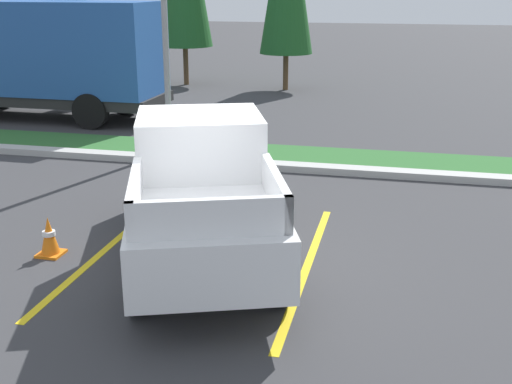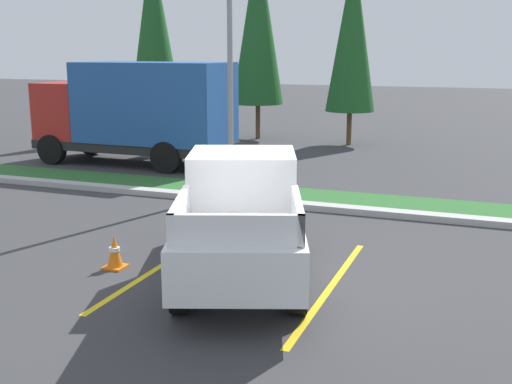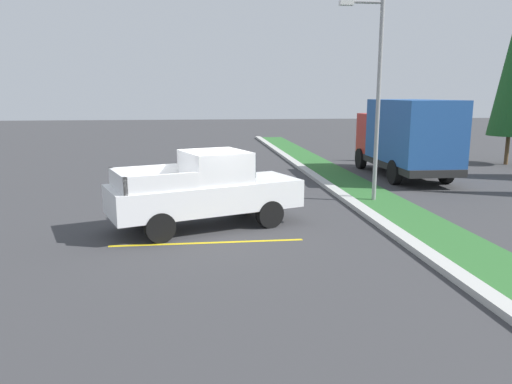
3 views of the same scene
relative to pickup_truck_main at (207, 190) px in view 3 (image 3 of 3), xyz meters
The scene contains 9 objects.
ground_plane 1.05m from the pickup_truck_main, 109.16° to the right, with size 120.00×120.00×0.00m, color #38383A.
parking_line_near 1.85m from the pickup_truck_main, behind, with size 0.12×4.80×0.01m, color yellow.
parking_line_far 1.88m from the pickup_truck_main, ahead, with size 0.12×4.80×0.01m, color yellow.
curb_strip 4.96m from the pickup_truck_main, 90.56° to the left, with size 56.00×0.40×0.15m, color #B2B2AD.
grass_median 6.05m from the pickup_truck_main, 90.46° to the left, with size 56.00×1.80×0.06m, color #2D662D.
pickup_truck_main is the anchor object (origin of this frame).
cargo_truck_distant 11.54m from the pickup_truck_main, 129.62° to the left, with size 6.83×2.57×3.40m.
street_light 6.80m from the pickup_truck_main, 115.31° to the left, with size 0.24×1.49×6.61m.
traffic_cone 2.41m from the pickup_truck_main, 167.90° to the right, with size 0.36×0.36×0.60m.
Camera 3 is at (13.41, -0.11, 3.62)m, focal length 34.57 mm.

